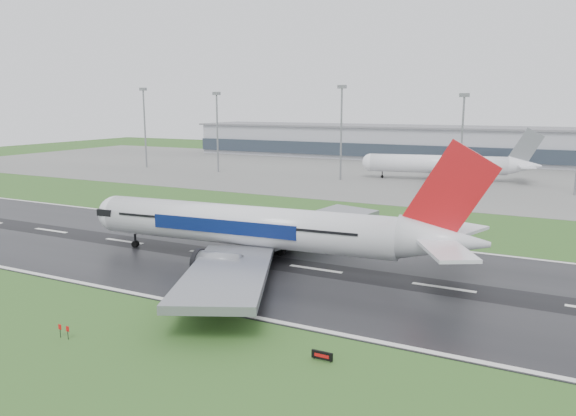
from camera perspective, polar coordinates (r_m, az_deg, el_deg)
The scene contains 11 objects.
ground at distance 97.51m, azimuth -7.95°, elevation -4.77°, with size 520.00×520.00×0.00m, color #2B551F.
runway at distance 97.49m, azimuth -7.95°, elevation -4.74°, with size 400.00×45.00×0.10m, color black.
apron at distance 210.67m, azimuth 11.77°, elevation 3.44°, with size 400.00×130.00×0.08m, color slate.
terminal at distance 268.13m, azimuth 15.22°, elevation 6.41°, with size 240.00×36.00×15.00m, color #989AA3.
main_airliner at distance 88.99m, azimuth -1.91°, elevation 0.52°, with size 67.91×64.68×20.05m, color silver, non-canonical shape.
parked_airliner at distance 196.33m, azimuth 16.00°, elevation 5.33°, with size 60.06×55.91×17.60m, color white, non-canonical shape.
runway_sign at distance 58.31m, azimuth 3.56°, elevation -15.06°, with size 2.30×0.26×1.04m, color black, non-canonical shape.
floodmast_0 at distance 235.71m, azimuth -14.60°, elevation 7.88°, with size 0.64×0.64×31.27m, color gray.
floodmast_1 at distance 213.95m, azimuth -7.33°, elevation 7.61°, with size 0.64×0.64×29.26m, color gray.
floodmast_2 at distance 190.27m, azimuth 5.53°, elevation 7.54°, with size 0.64×0.64×31.03m, color gray.
floodmast_3 at distance 179.76m, azimuth 17.55°, elevation 6.43°, with size 0.64×0.64×27.99m, color gray.
Camera 1 is at (53.94, -77.01, 25.84)m, focal length 34.31 mm.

